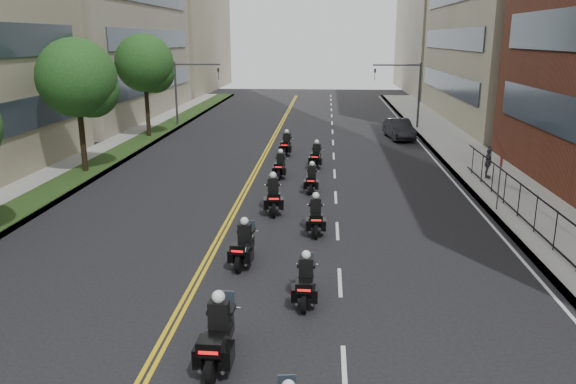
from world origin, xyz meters
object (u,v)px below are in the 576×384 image
motorcycle_8 (280,166)px  motorcycle_10 (286,145)px  motorcycle_7 (312,180)px  parked_sedan (399,129)px  motorcycle_5 (316,217)px  motorcycle_6 (273,197)px  motorcycle_9 (316,157)px  motorcycle_2 (218,337)px  pedestrian_c (488,163)px  motorcycle_3 (306,283)px  motorcycle_4 (244,246)px

motorcycle_8 → motorcycle_10: motorcycle_10 is taller
motorcycle_7 → parked_sedan: bearing=70.0°
motorcycle_5 → motorcycle_6: (-1.96, 2.64, 0.07)m
motorcycle_5 → motorcycle_7: bearing=90.6°
motorcycle_8 → motorcycle_9: (1.96, 2.69, 0.03)m
motorcycle_2 → motorcycle_5: motorcycle_2 is taller
motorcycle_8 → pedestrian_c: pedestrian_c is taller
motorcycle_8 → motorcycle_10: (-0.10, 6.24, 0.04)m
motorcycle_2 → motorcycle_10: size_ratio=1.09×
motorcycle_10 → motorcycle_8: bearing=-84.6°
motorcycle_3 → motorcycle_4: motorcycle_4 is taller
motorcycle_5 → parked_sedan: 23.15m
motorcycle_7 → motorcycle_3: bearing=-87.7°
motorcycle_5 → motorcycle_9: (-0.21, 11.85, 0.01)m
motorcycle_8 → motorcycle_5: bearing=-74.4°
motorcycle_5 → motorcycle_8: 9.42m
motorcycle_5 → motorcycle_7: 6.28m
motorcycle_2 → motorcycle_4: 6.20m
motorcycle_3 → motorcycle_6: bearing=102.6°
motorcycle_2 → motorcycle_8: bearing=91.6°
motorcycle_3 → pedestrian_c: size_ratio=1.31×
motorcycle_4 → motorcycle_6: motorcycle_6 is taller
pedestrian_c → motorcycle_10: bearing=80.9°
motorcycle_4 → parked_sedan: bearing=77.4°
motorcycle_7 → motorcycle_10: size_ratio=0.91×
motorcycle_3 → motorcycle_5: size_ratio=0.96×
parked_sedan → motorcycle_9: bearing=-127.9°
motorcycle_3 → motorcycle_10: size_ratio=0.93×
motorcycle_7 → motorcycle_10: motorcycle_10 is taller
motorcycle_4 → motorcycle_8: bearing=94.4°
motorcycle_8 → parked_sedan: bearing=60.4°
motorcycle_5 → pedestrian_c: bearing=42.6°
motorcycle_2 → motorcycle_8: (-0.05, 18.81, -0.10)m
parked_sedan → pedestrian_c: bearing=-83.3°
motorcycle_4 → pedestrian_c: size_ratio=1.38×
motorcycle_8 → parked_sedan: 15.52m
motorcycle_6 → motorcycle_7: (1.63, 3.63, -0.11)m
motorcycle_3 → motorcycle_10: motorcycle_10 is taller
motorcycle_2 → motorcycle_6: bearing=90.7°
motorcycle_3 → motorcycle_7: motorcycle_3 is taller
motorcycle_2 → pedestrian_c: size_ratio=1.53×
motorcycle_3 → motorcycle_5: bearing=89.6°
pedestrian_c → motorcycle_7: bearing=126.2°
motorcycle_6 → motorcycle_7: motorcycle_6 is taller
motorcycle_3 → motorcycle_7: 12.48m
motorcycle_2 → motorcycle_10: 25.05m
motorcycle_5 → motorcycle_10: 15.57m
motorcycle_2 → motorcycle_10: bearing=91.8°
motorcycle_2 → motorcycle_9: 21.58m
motorcycle_9 → motorcycle_10: size_ratio=0.98×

